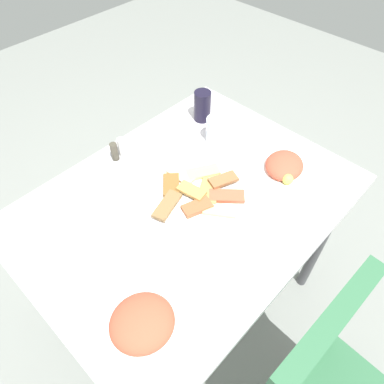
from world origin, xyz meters
The scene contains 11 objects.
ground_plane centered at (0.00, 0.00, 0.00)m, with size 6.00×6.00×0.00m, color gray.
dining_table centered at (0.00, 0.00, 0.67)m, with size 1.06×0.79×0.77m.
pide_platter centered at (-0.04, 0.01, 0.78)m, with size 0.33×0.32×0.04m.
salad_plate_greens centered at (0.37, 0.21, 0.79)m, with size 0.22×0.22×0.07m.
salad_plate_rice centered at (-0.32, 0.15, 0.79)m, with size 0.20×0.20×0.06m.
soda_can centered at (-0.35, -0.25, 0.83)m, with size 0.07×0.07×0.12m, color black.
drinking_glass centered at (-0.29, -0.13, 0.82)m, with size 0.08×0.08×0.10m, color silver.
paper_napkin centered at (0.23, -0.01, 0.77)m, with size 0.16×0.16×0.00m, color white.
fork centered at (0.23, -0.03, 0.77)m, with size 0.17×0.02×0.01m, color silver.
spoon centered at (0.23, 0.01, 0.77)m, with size 0.17×0.01×0.01m, color silver.
condiment_caddy centered at (0.03, -0.31, 0.79)m, with size 0.10×0.10×0.08m.
Camera 1 is at (0.52, 0.52, 1.66)m, focal length 33.45 mm.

